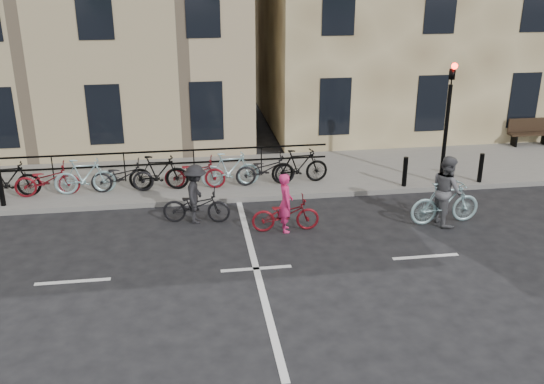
{
  "coord_description": "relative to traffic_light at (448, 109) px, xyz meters",
  "views": [
    {
      "loc": [
        -1.43,
        -12.02,
        6.52
      ],
      "look_at": [
        0.64,
        1.89,
        1.1
      ],
      "focal_mm": 40.0,
      "sensor_mm": 36.0,
      "label": 1
    }
  ],
  "objects": [
    {
      "name": "ground",
      "position": [
        -6.2,
        -4.34,
        -2.45
      ],
      "size": [
        120.0,
        120.0,
        0.0
      ],
      "primitive_type": "plane",
      "color": "black",
      "rests_on": "ground"
    },
    {
      "name": "sidewalk",
      "position": [
        -10.2,
        1.66,
        -2.38
      ],
      "size": [
        46.0,
        4.0,
        0.15
      ],
      "primitive_type": "cube",
      "color": "slate",
      "rests_on": "ground"
    },
    {
      "name": "bench",
      "position": [
        4.8,
        3.39,
        -1.78
      ],
      "size": [
        1.6,
        0.41,
        0.97
      ],
      "color": "black",
      "rests_on": "sidewalk"
    },
    {
      "name": "bollard_east",
      "position": [
        -1.2,
        -0.09,
        -1.85
      ],
      "size": [
        0.14,
        0.14,
        0.9
      ],
      "primitive_type": "cylinder",
      "color": "black",
      "rests_on": "sidewalk"
    },
    {
      "name": "bollard_west",
      "position": [
        1.2,
        -0.09,
        -1.85
      ],
      "size": [
        0.14,
        0.14,
        0.9
      ],
      "primitive_type": "cylinder",
      "color": "black",
      "rests_on": "sidewalk"
    },
    {
      "name": "parked_bikes",
      "position": [
        -9.02,
        0.7,
        -1.81
      ],
      "size": [
        11.45,
        1.23,
        1.05
      ],
      "color": "black",
      "rests_on": "sidewalk"
    },
    {
      "name": "cyclist_dark",
      "position": [
        -7.43,
        -1.51,
        -1.83
      ],
      "size": [
        1.85,
        1.1,
        1.58
      ],
      "rotation": [
        0.0,
        0.0,
        1.41
      ],
      "color": "black",
      "rests_on": "ground"
    },
    {
      "name": "traffic_light",
      "position": [
        0.0,
        0.0,
        0.0
      ],
      "size": [
        0.18,
        0.3,
        3.9
      ],
      "color": "black",
      "rests_on": "sidewalk"
    },
    {
      "name": "cyclist_grey",
      "position": [
        -1.0,
        -2.55,
        -1.71
      ],
      "size": [
        1.94,
        0.94,
        1.85
      ],
      "rotation": [
        0.0,
        0.0,
        1.64
      ],
      "color": "#96BEC5",
      "rests_on": "ground"
    },
    {
      "name": "cyclist_pink",
      "position": [
        -5.2,
        -2.39,
        -1.92
      ],
      "size": [
        1.74,
        0.65,
        1.54
      ],
      "rotation": [
        0.0,
        0.0,
        1.54
      ],
      "color": "maroon",
      "rests_on": "ground"
    }
  ]
}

